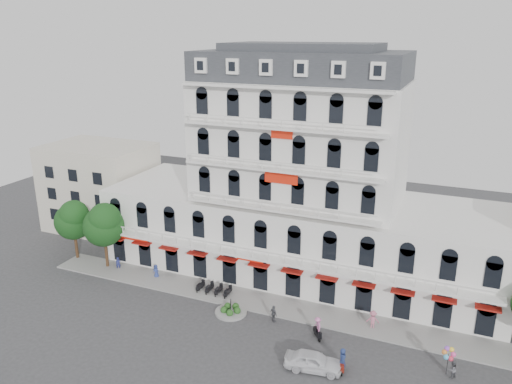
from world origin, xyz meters
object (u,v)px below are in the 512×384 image
Objects in this scene: rider_east at (342,360)px; balloon_vendor at (451,363)px; parked_car at (313,361)px; rider_center at (318,327)px.

balloon_vendor is (8.26, 2.80, 0.19)m from rider_east.
rider_center is at bearing 4.15° from parked_car.
parked_car is 2.20× the size of rider_east.
rider_center reaches higher than parked_car.
rider_east is 1.00× the size of rider_center.
balloon_vendor is at bearing -83.30° from rider_east.
balloon_vendor reaches higher than parked_car.
balloon_vendor is (10.53, 3.51, 0.46)m from parked_car.
parked_car is 1.97× the size of balloon_vendor.
rider_center is 0.90× the size of balloon_vendor.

